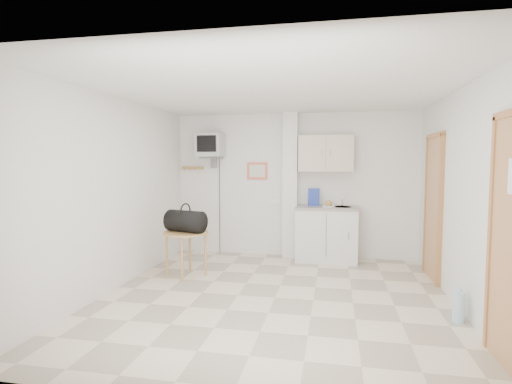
% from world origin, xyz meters
% --- Properties ---
extents(ground, '(4.50, 4.50, 0.00)m').
position_xyz_m(ground, '(0.00, 0.00, 0.00)').
color(ground, beige).
rests_on(ground, ground).
extents(room_envelope, '(4.24, 4.54, 2.55)m').
position_xyz_m(room_envelope, '(0.24, 0.09, 1.54)').
color(room_envelope, white).
rests_on(room_envelope, ground).
extents(kitchenette, '(1.03, 0.58, 2.10)m').
position_xyz_m(kitchenette, '(0.57, 2.00, 0.80)').
color(kitchenette, silver).
rests_on(kitchenette, ground).
extents(crt_television, '(0.44, 0.45, 2.15)m').
position_xyz_m(crt_television, '(-1.45, 2.02, 1.94)').
color(crt_television, slate).
rests_on(crt_television, ground).
extents(round_table, '(0.65, 0.65, 0.65)m').
position_xyz_m(round_table, '(-1.42, 0.70, 0.57)').
color(round_table, '#B68A47').
rests_on(round_table, ground).
extents(duffel_bag, '(0.63, 0.46, 0.42)m').
position_xyz_m(duffel_bag, '(-1.41, 0.69, 0.81)').
color(duffel_bag, black).
rests_on(duffel_bag, round_table).
extents(water_bottle, '(0.12, 0.12, 0.36)m').
position_xyz_m(water_bottle, '(1.98, -0.37, 0.16)').
color(water_bottle, '#A5CBE0').
rests_on(water_bottle, ground).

